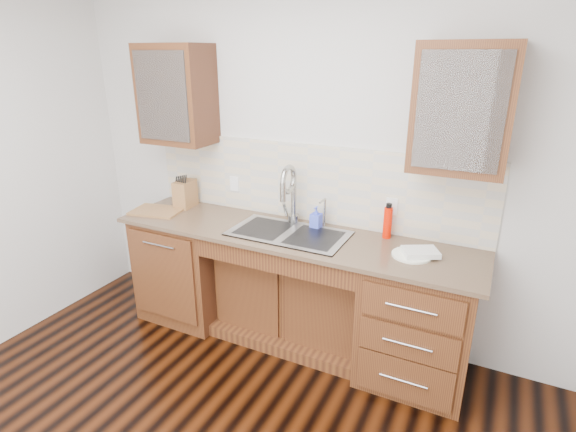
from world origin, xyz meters
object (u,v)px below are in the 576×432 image
at_px(soap_bottle, 316,218).
at_px(plate, 412,255).
at_px(cutting_board, 157,211).
at_px(knife_block, 185,194).
at_px(water_bottle, 388,223).

height_order(soap_bottle, plate, soap_bottle).
relative_size(soap_bottle, cutting_board, 0.42).
relative_size(soap_bottle, knife_block, 0.74).
bearing_deg(cutting_board, plate, 1.75).
bearing_deg(knife_block, soap_bottle, -4.56).
relative_size(water_bottle, cutting_board, 0.57).
distance_m(soap_bottle, plate, 0.76).
xyz_separation_m(soap_bottle, plate, (0.74, -0.18, -0.08)).
relative_size(knife_block, cutting_board, 0.57).
xyz_separation_m(soap_bottle, knife_block, (-1.17, -0.03, 0.03)).
bearing_deg(plate, soap_bottle, 166.30).
height_order(soap_bottle, knife_block, knife_block).
bearing_deg(plate, cutting_board, -178.25).
xyz_separation_m(plate, cutting_board, (-2.04, -0.06, 0.00)).
bearing_deg(soap_bottle, knife_block, -174.89).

